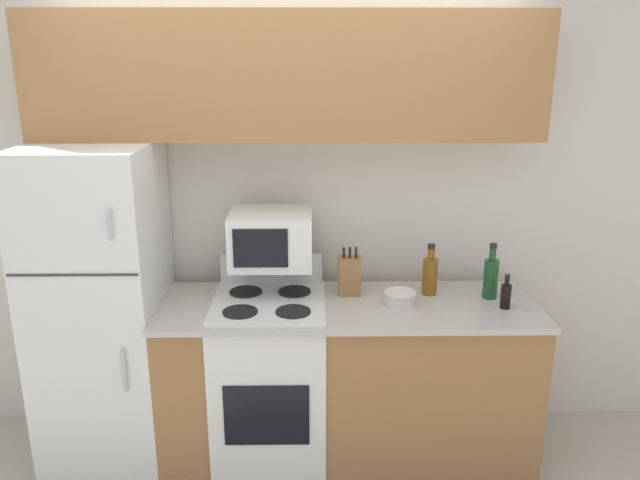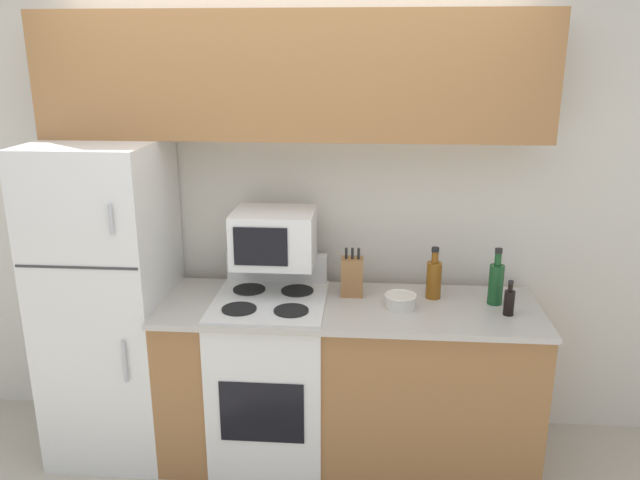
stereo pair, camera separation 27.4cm
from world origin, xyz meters
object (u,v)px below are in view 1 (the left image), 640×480
(stove, at_px, (270,378))
(bottle_soy_sauce, at_px, (506,295))
(bottle_whiskey, at_px, (430,275))
(bowl, at_px, (400,298))
(knife_block, at_px, (349,275))
(bottle_wine_green, at_px, (491,277))
(refrigerator, at_px, (103,308))
(microwave, at_px, (271,238))

(stove, height_order, bottle_soy_sauce, bottle_soy_sauce)
(bottle_soy_sauce, relative_size, bottle_whiskey, 0.64)
(bowl, xyz_separation_m, bottle_whiskey, (0.18, 0.15, 0.07))
(knife_block, height_order, bottle_wine_green, bottle_wine_green)
(bowl, bearing_deg, knife_block, 148.78)
(refrigerator, bearing_deg, stove, -2.81)
(knife_block, bearing_deg, bottle_wine_green, -4.85)
(microwave, height_order, bottle_wine_green, microwave)
(refrigerator, height_order, bowl, refrigerator)
(knife_block, xyz_separation_m, bottle_whiskey, (0.43, -0.00, 0.00))
(stove, relative_size, bottle_whiskey, 3.84)
(microwave, bearing_deg, bowl, -12.45)
(knife_block, bearing_deg, bottle_whiskey, -0.65)
(stove, bearing_deg, bottle_wine_green, 3.26)
(bottle_wine_green, bearing_deg, bowl, -169.58)
(knife_block, distance_m, bottle_whiskey, 0.43)
(bowl, height_order, bottle_soy_sauce, bottle_soy_sauce)
(bottle_wine_green, height_order, bottle_soy_sauce, bottle_wine_green)
(bottle_soy_sauce, height_order, bottle_whiskey, bottle_whiskey)
(microwave, xyz_separation_m, bottle_soy_sauce, (1.20, -0.20, -0.25))
(microwave, xyz_separation_m, bottle_wine_green, (1.16, -0.06, -0.20))
(stove, bearing_deg, refrigerator, 177.19)
(refrigerator, height_order, stove, refrigerator)
(refrigerator, relative_size, stove, 1.61)
(bowl, relative_size, bottle_whiskey, 0.60)
(bowl, bearing_deg, bottle_wine_green, 10.42)
(stove, xyz_separation_m, bowl, (0.68, -0.02, 0.47))
(stove, bearing_deg, bottle_soy_sauce, -3.60)
(bottle_wine_green, xyz_separation_m, bottle_whiskey, (-0.31, 0.06, -0.01))
(refrigerator, relative_size, knife_block, 6.47)
(bowl, distance_m, bottle_whiskey, 0.24)
(refrigerator, distance_m, bottle_wine_green, 2.06)
(microwave, distance_m, bottle_whiskey, 0.87)
(refrigerator, xyz_separation_m, knife_block, (1.31, 0.09, 0.15))
(knife_block, bearing_deg, refrigerator, -176.20)
(bottle_whiskey, bearing_deg, bottle_wine_green, -10.56)
(bowl, relative_size, bottle_soy_sauce, 0.93)
(refrigerator, distance_m, stove, 0.96)
(microwave, distance_m, bottle_wine_green, 1.18)
(bottle_whiskey, bearing_deg, microwave, -179.95)
(bowl, relative_size, bottle_wine_green, 0.56)
(microwave, relative_size, bottle_soy_sauce, 2.38)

